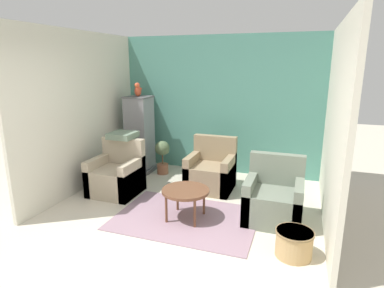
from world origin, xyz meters
TOP-DOWN VIEW (x-y plane):
  - ground_plane at (0.00, 0.00)m, footprint 20.00×20.00m
  - wall_back_accent at (0.00, 3.24)m, footprint 4.08×0.06m
  - wall_left at (-2.01, 1.61)m, footprint 0.06×3.21m
  - wall_right at (2.01, 1.61)m, footprint 0.06×3.21m
  - area_rug at (0.13, 0.98)m, footprint 2.00×1.40m
  - coffee_table at (0.13, 0.98)m, footprint 0.67×0.67m
  - armchair_left at (-1.32, 1.48)m, footprint 0.78×0.73m
  - armchair_right at (1.31, 1.35)m, footprint 0.78×0.73m
  - armchair_middle at (0.15, 2.19)m, footprint 0.78×0.73m
  - birdcage at (-1.51, 2.69)m, footprint 0.57×0.57m
  - parrot at (-1.51, 2.70)m, footprint 0.13×0.23m
  - potted_plant at (-1.00, 2.65)m, footprint 0.32×0.29m
  - wicker_basket at (1.62, 0.53)m, footprint 0.43×0.43m
  - throw_pillow at (-1.32, 1.74)m, footprint 0.43×0.43m

SIDE VIEW (x-z plane):
  - ground_plane at x=0.00m, z-range 0.00..0.00m
  - area_rug at x=0.13m, z-range 0.00..0.01m
  - wicker_basket at x=1.62m, z-range 0.01..0.33m
  - armchair_left at x=-1.32m, z-range -0.15..0.76m
  - armchair_right at x=1.31m, z-range -0.15..0.76m
  - armchair_middle at x=0.15m, z-range -0.15..0.76m
  - coffee_table at x=0.13m, z-range 0.18..0.63m
  - potted_plant at x=-1.00m, z-range 0.08..0.76m
  - birdcage at x=-1.51m, z-range -0.02..1.52m
  - throw_pillow at x=-1.32m, z-range 0.91..1.01m
  - wall_back_accent at x=0.00m, z-range 0.00..2.71m
  - wall_left at x=-2.01m, z-range 0.00..2.71m
  - wall_right at x=2.01m, z-range 0.00..2.71m
  - parrot at x=-1.51m, z-range 1.52..1.80m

